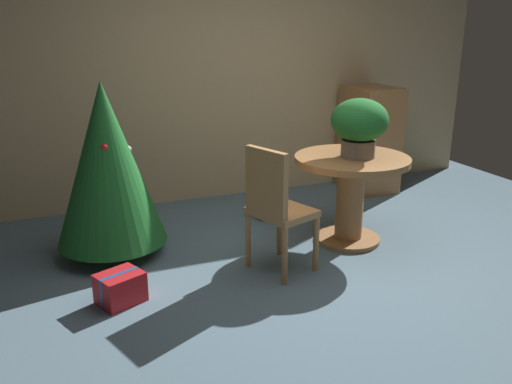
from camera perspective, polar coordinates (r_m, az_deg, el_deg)
name	(u,v)px	position (r m, az deg, el deg)	size (l,w,h in m)	color
ground_plane	(329,275)	(4.07, 7.84, -8.88)	(6.60, 6.60, 0.00)	slate
back_wall_panel	(230,75)	(5.68, -2.79, 12.52)	(6.00, 0.10, 2.60)	tan
round_dining_table	(351,185)	(4.54, 10.16, 0.74)	(0.96, 0.96, 0.76)	#9E6B3D
flower_vase	(360,124)	(4.41, 11.09, 7.24)	(0.47, 0.47, 0.48)	#665B51
wooden_chair_left	(275,204)	(3.90, 2.08, -1.29)	(0.51, 0.55, 0.97)	#B27F4C
holiday_tree	(107,164)	(4.30, -15.74, 2.92)	(0.87, 0.87, 1.41)	brown
gift_box_red	(120,288)	(3.75, -14.40, -9.96)	(0.36, 0.33, 0.21)	red
wooden_cabinet	(369,139)	(6.07, 12.11, 5.58)	(0.51, 0.61, 1.16)	#9E6B3D
potted_plant	(266,199)	(5.10, 1.13, -0.73)	(0.27, 0.27, 0.37)	#4C382D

